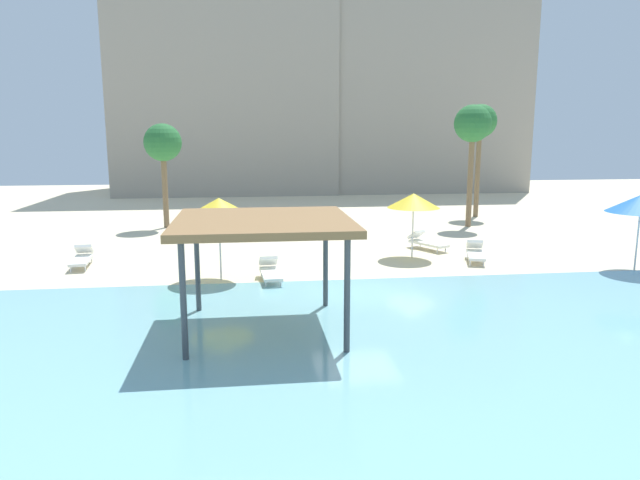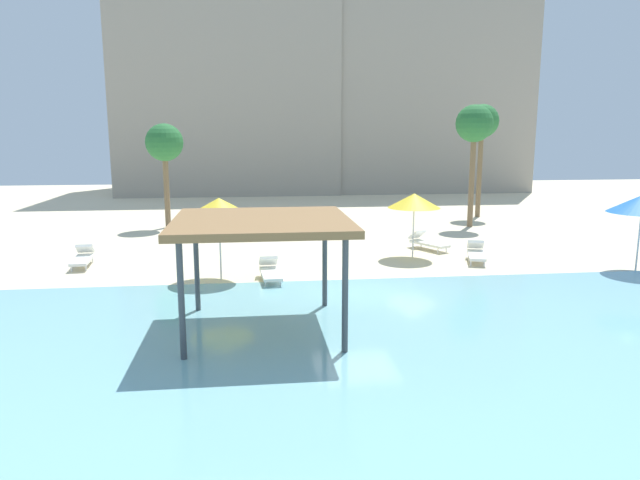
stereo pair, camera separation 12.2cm
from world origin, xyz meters
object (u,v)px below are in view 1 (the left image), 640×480
(beach_umbrella_yellow_0, at_px, (414,201))
(palm_tree_0, at_px, (480,124))
(lounge_chair_5, at_px, (426,241))
(palm_tree_2, at_px, (163,144))
(lounge_chair_3, at_px, (270,271))
(palm_tree_1, at_px, (473,126))
(shade_pavilion, at_px, (263,226))
(beach_umbrella_yellow_1, at_px, (219,207))
(lounge_chair_4, at_px, (476,253))
(lounge_chair_0, at_px, (82,258))

(beach_umbrella_yellow_0, bearing_deg, palm_tree_0, 56.74)
(lounge_chair_5, xyz_separation_m, palm_tree_2, (-11.60, 7.18, 3.93))
(lounge_chair_3, distance_m, palm_tree_1, 15.46)
(shade_pavilion, bearing_deg, palm_tree_2, 105.43)
(shade_pavilion, relative_size, lounge_chair_5, 2.15)
(beach_umbrella_yellow_0, relative_size, beach_umbrella_yellow_1, 0.92)
(beach_umbrella_yellow_0, distance_m, lounge_chair_4, 3.08)
(lounge_chair_4, height_order, palm_tree_2, palm_tree_2)
(beach_umbrella_yellow_0, relative_size, lounge_chair_0, 1.30)
(lounge_chair_5, distance_m, palm_tree_0, 11.80)
(shade_pavilion, xyz_separation_m, palm_tree_1, (11.08, 14.89, 2.52))
(lounge_chair_4, bearing_deg, shade_pavilion, -32.00)
(lounge_chair_4, xyz_separation_m, lounge_chair_5, (-1.19, 2.45, 0.00))
(palm_tree_0, bearing_deg, beach_umbrella_yellow_1, -137.39)
(lounge_chair_3, bearing_deg, beach_umbrella_yellow_1, -106.98)
(beach_umbrella_yellow_0, bearing_deg, lounge_chair_0, -179.85)
(lounge_chair_3, bearing_deg, lounge_chair_5, 119.47)
(shade_pavilion, xyz_separation_m, beach_umbrella_yellow_0, (6.02, 7.86, -0.39))
(palm_tree_1, bearing_deg, lounge_chair_5, -126.06)
(lounge_chair_5, height_order, palm_tree_1, palm_tree_1)
(beach_umbrella_yellow_1, xyz_separation_m, palm_tree_0, (14.17, 13.03, 2.90))
(palm_tree_1, bearing_deg, palm_tree_0, 62.32)
(lounge_chair_3, bearing_deg, palm_tree_1, 128.86)
(beach_umbrella_yellow_1, relative_size, palm_tree_1, 0.44)
(lounge_chair_0, relative_size, palm_tree_1, 0.31)
(lounge_chair_4, height_order, palm_tree_0, palm_tree_0)
(beach_umbrella_yellow_1, xyz_separation_m, lounge_chair_3, (1.62, -0.37, -2.11))
(lounge_chair_4, xyz_separation_m, palm_tree_0, (4.64, 11.41, 5.01))
(beach_umbrella_yellow_0, bearing_deg, beach_umbrella_yellow_1, -160.53)
(lounge_chair_0, distance_m, palm_tree_1, 19.50)
(shade_pavilion, bearing_deg, lounge_chair_0, 129.46)
(beach_umbrella_yellow_0, relative_size, lounge_chair_4, 1.27)
(lounge_chair_3, bearing_deg, palm_tree_2, -161.26)
(beach_umbrella_yellow_0, bearing_deg, lounge_chair_5, 55.51)
(palm_tree_1, distance_m, palm_tree_2, 15.75)
(lounge_chair_3, xyz_separation_m, palm_tree_0, (12.54, 13.41, 5.01))
(lounge_chair_5, distance_m, palm_tree_2, 14.20)
(beach_umbrella_yellow_1, height_order, palm_tree_1, palm_tree_1)
(beach_umbrella_yellow_1, distance_m, lounge_chair_3, 2.69)
(beach_umbrella_yellow_1, bearing_deg, beach_umbrella_yellow_0, 19.47)
(beach_umbrella_yellow_0, distance_m, lounge_chair_3, 6.70)
(lounge_chair_5, height_order, palm_tree_2, palm_tree_2)
(palm_tree_2, bearing_deg, lounge_chair_3, -67.21)
(shade_pavilion, height_order, lounge_chair_0, shade_pavilion)
(palm_tree_0, bearing_deg, lounge_chair_0, -151.51)
(shade_pavilion, relative_size, lounge_chair_3, 2.17)
(beach_umbrella_yellow_1, height_order, palm_tree_0, palm_tree_0)
(beach_umbrella_yellow_0, height_order, palm_tree_2, palm_tree_2)
(lounge_chair_0, relative_size, lounge_chair_5, 1.00)
(shade_pavilion, relative_size, beach_umbrella_yellow_0, 1.66)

